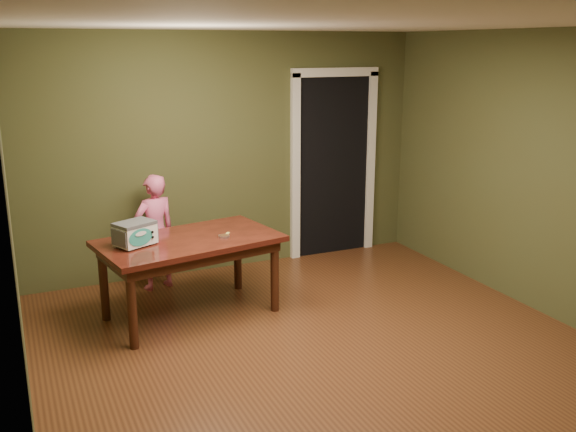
{
  "coord_description": "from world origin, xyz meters",
  "views": [
    {
      "loc": [
        -2.24,
        -4.12,
        2.45
      ],
      "look_at": [
        0.05,
        1.0,
        0.95
      ],
      "focal_mm": 40.0,
      "sensor_mm": 36.0,
      "label": 1
    }
  ],
  "objects": [
    {
      "name": "room_shell",
      "position": [
        0.0,
        0.0,
        1.71
      ],
      "size": [
        4.52,
        5.02,
        2.61
      ],
      "color": "#404726",
      "rests_on": "ground"
    },
    {
      "name": "floor",
      "position": [
        0.0,
        0.0,
        0.0
      ],
      "size": [
        5.0,
        5.0,
        0.0
      ],
      "primitive_type": "plane",
      "color": "brown",
      "rests_on": "ground"
    },
    {
      "name": "spatula",
      "position": [
        -0.46,
        1.28,
        0.75
      ],
      "size": [
        0.13,
        0.16,
        0.01
      ],
      "primitive_type": "cube",
      "rotation": [
        0.0,
        0.0,
        0.94
      ],
      "color": "#E4E063",
      "rests_on": "dining_table"
    },
    {
      "name": "doorway",
      "position": [
        1.3,
        2.78,
        1.06
      ],
      "size": [
        1.1,
        0.66,
        2.25
      ],
      "color": "black",
      "rests_on": "ground"
    },
    {
      "name": "baking_pan",
      "position": [
        -0.49,
        1.23,
        0.76
      ],
      "size": [
        0.1,
        0.1,
        0.02
      ],
      "color": "silver",
      "rests_on": "dining_table"
    },
    {
      "name": "toy_oven",
      "position": [
        -1.27,
        1.31,
        0.87
      ],
      "size": [
        0.4,
        0.35,
        0.21
      ],
      "rotation": [
        0.0,
        0.0,
        0.45
      ],
      "color": "#4C4F54",
      "rests_on": "dining_table"
    },
    {
      "name": "dining_table",
      "position": [
        -0.79,
        1.33,
        0.65
      ],
      "size": [
        1.73,
        1.17,
        0.75
      ],
      "rotation": [
        0.0,
        0.0,
        0.18
      ],
      "color": "black",
      "rests_on": "floor"
    },
    {
      "name": "child",
      "position": [
        -0.92,
        2.16,
        0.6
      ],
      "size": [
        0.5,
        0.4,
        1.2
      ],
      "primitive_type": "imported",
      "rotation": [
        0.0,
        0.0,
        3.42
      ],
      "color": "#E75F90",
      "rests_on": "floor"
    }
  ]
}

